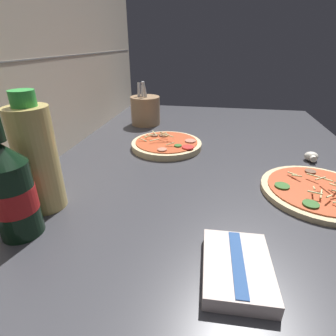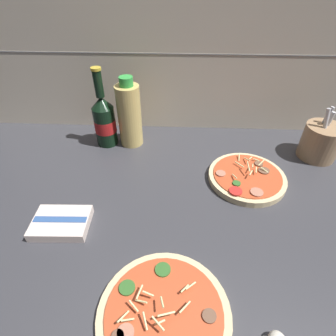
{
  "view_description": "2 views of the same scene",
  "coord_description": "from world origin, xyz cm",
  "px_view_note": "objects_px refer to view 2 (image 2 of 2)",
  "views": [
    {
      "loc": [
        -60.22,
        0.08,
        34.01
      ],
      "look_at": [
        -5.49,
        9.73,
        7.01
      ],
      "focal_mm": 28.0,
      "sensor_mm": 36.0,
      "label": 1
    },
    {
      "loc": [
        -2.1,
        -45.57,
        55.11
      ],
      "look_at": [
        -4.64,
        9.27,
        10.49
      ],
      "focal_mm": 28.0,
      "sensor_mm": 36.0,
      "label": 2
    }
  ],
  "objects_px": {
    "oil_bottle": "(129,115)",
    "pizza_near": "(164,313)",
    "utensil_crock": "(321,141)",
    "dish_towel": "(61,223)",
    "pizza_far": "(247,177)",
    "beer_bottle": "(104,120)"
  },
  "relations": [
    {
      "from": "oil_bottle",
      "to": "dish_towel",
      "type": "xyz_separation_m",
      "value": [
        -0.12,
        -0.38,
        -0.1
      ]
    },
    {
      "from": "pizza_near",
      "to": "oil_bottle",
      "type": "distance_m",
      "value": 0.61
    },
    {
      "from": "pizza_near",
      "to": "dish_towel",
      "type": "bearing_deg",
      "value": 143.43
    },
    {
      "from": "pizza_near",
      "to": "utensil_crock",
      "type": "bearing_deg",
      "value": 47.77
    },
    {
      "from": "utensil_crock",
      "to": "dish_towel",
      "type": "bearing_deg",
      "value": -156.11
    },
    {
      "from": "oil_bottle",
      "to": "utensil_crock",
      "type": "xyz_separation_m",
      "value": [
        0.63,
        -0.05,
        -0.05
      ]
    },
    {
      "from": "beer_bottle",
      "to": "utensil_crock",
      "type": "xyz_separation_m",
      "value": [
        0.71,
        -0.05,
        -0.03
      ]
    },
    {
      "from": "pizza_far",
      "to": "dish_towel",
      "type": "xyz_separation_m",
      "value": [
        -0.49,
        -0.19,
        0.0
      ]
    },
    {
      "from": "utensil_crock",
      "to": "beer_bottle",
      "type": "bearing_deg",
      "value": 176.2
    },
    {
      "from": "dish_towel",
      "to": "beer_bottle",
      "type": "bearing_deg",
      "value": 85.3
    },
    {
      "from": "pizza_far",
      "to": "dish_towel",
      "type": "height_order",
      "value": "pizza_far"
    },
    {
      "from": "pizza_near",
      "to": "beer_bottle",
      "type": "distance_m",
      "value": 0.63
    },
    {
      "from": "pizza_near",
      "to": "beer_bottle",
      "type": "bearing_deg",
      "value": 112.25
    },
    {
      "from": "dish_towel",
      "to": "pizza_near",
      "type": "bearing_deg",
      "value": -36.57
    },
    {
      "from": "beer_bottle",
      "to": "utensil_crock",
      "type": "bearing_deg",
      "value": -3.8
    },
    {
      "from": "pizza_near",
      "to": "pizza_far",
      "type": "xyz_separation_m",
      "value": [
        0.23,
        0.39,
        0.0
      ]
    },
    {
      "from": "utensil_crock",
      "to": "dish_towel",
      "type": "distance_m",
      "value": 0.82
    },
    {
      "from": "oil_bottle",
      "to": "pizza_near",
      "type": "bearing_deg",
      "value": -75.62
    },
    {
      "from": "pizza_near",
      "to": "utensil_crock",
      "type": "xyz_separation_m",
      "value": [
        0.48,
        0.53,
        0.05
      ]
    },
    {
      "from": "beer_bottle",
      "to": "oil_bottle",
      "type": "bearing_deg",
      "value": 4.22
    },
    {
      "from": "pizza_near",
      "to": "oil_bottle",
      "type": "bearing_deg",
      "value": 104.38
    },
    {
      "from": "oil_bottle",
      "to": "dish_towel",
      "type": "height_order",
      "value": "oil_bottle"
    }
  ]
}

